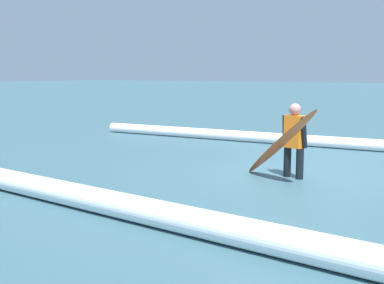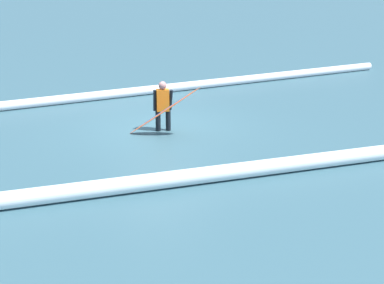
{
  "view_description": "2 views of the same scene",
  "coord_description": "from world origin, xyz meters",
  "views": [
    {
      "loc": [
        -3.42,
        9.07,
        1.95
      ],
      "look_at": [
        0.32,
        3.3,
        0.99
      ],
      "focal_mm": 47.22,
      "sensor_mm": 36.0,
      "label": 1
    },
    {
      "loc": [
        4.68,
        13.74,
        4.52
      ],
      "look_at": [
        0.41,
        3.41,
        0.69
      ],
      "focal_mm": 50.38,
      "sensor_mm": 36.0,
      "label": 2
    }
  ],
  "objects": [
    {
      "name": "surfboard",
      "position": [
        0.1,
        0.75,
        0.68
      ],
      "size": [
        1.83,
        1.26,
        1.39
      ],
      "color": "#E55926",
      "rests_on": "ground_plane"
    },
    {
      "name": "wave_crest_midground",
      "position": [
        1.74,
        4.01,
        0.17
      ],
      "size": [
        17.99,
        1.7,
        0.35
      ],
      "primitive_type": "cylinder",
      "rotation": [
        0.0,
        1.57,
        -0.07
      ],
      "color": "white",
      "rests_on": "ground_plane"
    },
    {
      "name": "wave_crest_foreground",
      "position": [
        -1.65,
        -3.82,
        0.15
      ],
      "size": [
        18.68,
        1.4,
        0.3
      ],
      "primitive_type": "cylinder",
      "rotation": [
        0.0,
        1.57,
        0.06
      ],
      "color": "white",
      "rests_on": "ground_plane"
    },
    {
      "name": "surfer",
      "position": [
        -0.01,
        0.34,
        0.76
      ],
      "size": [
        0.51,
        0.3,
        1.38
      ],
      "rotation": [
        0.0,
        0.0,
        6.03
      ],
      "color": "black",
      "rests_on": "ground_plane"
    },
    {
      "name": "ground_plane",
      "position": [
        0.0,
        0.0,
        0.0
      ],
      "size": [
        168.77,
        168.77,
        0.0
      ],
      "primitive_type": "plane",
      "color": "#375C68"
    }
  ]
}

